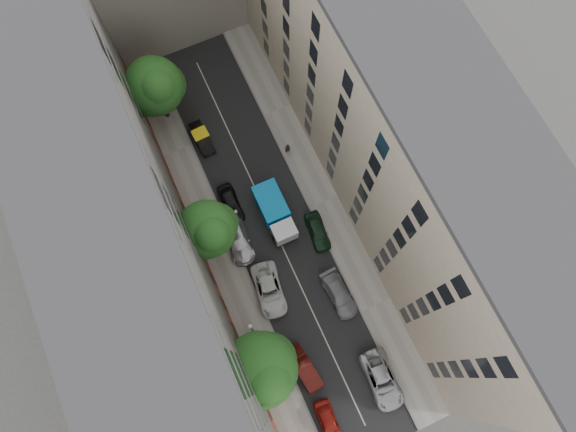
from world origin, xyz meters
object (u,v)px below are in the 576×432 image
car_left_3 (238,239)px  tree_far (156,87)px  car_right_0 (382,380)px  tree_near (262,371)px  car_left_1 (304,368)px  car_right_1 (339,294)px  car_left_2 (269,290)px  car_left_4 (231,203)px  tree_mid (209,230)px  lamp_post (252,329)px  tarp_truck (275,212)px  car_left_5 (202,138)px  pedestrian (288,149)px  car_right_2 (318,231)px  car_left_0 (329,423)px

car_left_3 → tree_far: size_ratio=0.62×
car_left_3 → car_right_0: bearing=-65.9°
tree_near → car_right_0: bearing=-28.5°
car_left_1 → car_right_1: car_left_1 is taller
car_left_2 → car_left_4: car_left_2 is taller
tree_mid → tree_far: tree_mid is taller
tree_mid → tree_far: 14.97m
tree_far → lamp_post: bearing=-91.5°
tarp_truck → tree_far: bearing=110.9°
tree_far → car_right_1: bearing=-72.0°
car_left_1 → tree_near: bearing=151.5°
car_left_5 → lamp_post: size_ratio=0.58×
car_left_2 → tree_far: tree_far is taller
car_left_3 → car_left_5: size_ratio=1.34×
car_left_3 → tree_near: (-2.44, -11.93, 5.48)m
tree_mid → pedestrian: bearing=31.8°
car_left_1 → car_right_0: (5.71, -3.68, 0.03)m
car_left_1 → car_left_2: 7.52m
car_right_0 → tree_far: bearing=107.1°
car_right_0 → car_right_1: size_ratio=1.13×
car_left_5 → car_right_0: 28.58m
car_right_0 → car_right_2: bearing=90.6°
tarp_truck → car_right_2: (3.00, -3.18, -0.79)m
tree_mid → car_left_4: bearing=50.6°
car_left_4 → car_left_1: bearing=-88.5°
car_left_2 → car_left_4: 9.20m
lamp_post → tree_near: bearing=-98.4°
car_left_1 → car_left_5: 24.32m
car_left_5 → tree_near: 24.02m
car_left_2 → lamp_post: size_ratio=0.79×
car_left_4 → car_right_1: car_left_4 is taller
car_left_5 → pedestrian: bearing=-36.6°
tree_far → tarp_truck: bearing=-69.0°
car_right_2 → car_left_0: bearing=-106.4°
car_left_1 → car_right_0: bearing=-41.2°
tree_far → car_left_4: bearing=-79.7°
tree_mid → tree_far: size_ratio=1.04×
car_left_0 → car_right_0: car_right_0 is taller
car_left_0 → car_left_4: car_left_4 is taller
tarp_truck → tree_far: 15.95m
car_left_5 → tarp_truck: bearing=-75.5°
car_left_1 → car_left_4: bearing=81.6°
tree_near → tree_mid: tree_near is taller
car_right_2 → tree_near: 14.65m
car_left_0 → car_left_4: (0.00, 21.59, 0.04)m
car_right_0 → tree_far: size_ratio=0.63×
tarp_truck → tree_near: (-6.64, -12.71, 4.76)m
car_right_1 → pedestrian: (1.70, 15.06, 0.25)m
car_right_1 → tree_far: 25.46m
tree_near → tree_far: 27.12m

